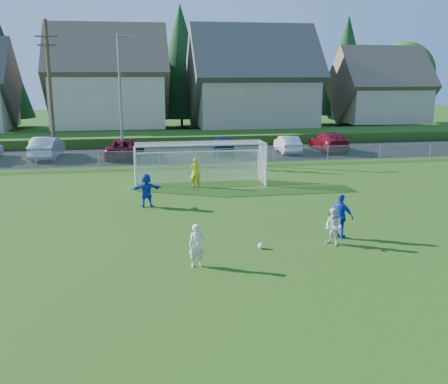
{
  "coord_description": "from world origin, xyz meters",
  "views": [
    {
      "loc": [
        -3.73,
        -13.29,
        6.41
      ],
      "look_at": [
        0.0,
        8.0,
        1.4
      ],
      "focal_mm": 42.0,
      "sensor_mm": 36.0,
      "label": 1
    }
  ],
  "objects_px": {
    "car_b": "(47,148)",
    "car_g": "(329,142)",
    "player_white_a": "(197,246)",
    "car_f": "(287,144)",
    "player_white_b": "(334,227)",
    "car_c": "(125,148)",
    "player_blue_a": "(341,216)",
    "car_e": "(223,145)",
    "soccer_goal": "(200,157)",
    "soccer_ball": "(261,246)",
    "player_blue_b": "(146,190)",
    "goalkeeper": "(195,172)"
  },
  "relations": [
    {
      "from": "car_b",
      "to": "car_g",
      "type": "bearing_deg",
      "value": -176.31
    },
    {
      "from": "player_white_a",
      "to": "car_f",
      "type": "distance_m",
      "value": 25.84
    },
    {
      "from": "player_white_b",
      "to": "car_f",
      "type": "xyz_separation_m",
      "value": [
        4.92,
        22.42,
        -0.04
      ]
    },
    {
      "from": "player_white_b",
      "to": "car_c",
      "type": "bearing_deg",
      "value": 173.39
    },
    {
      "from": "player_blue_a",
      "to": "car_b",
      "type": "xyz_separation_m",
      "value": [
        -14.24,
        22.02,
        -0.06
      ]
    },
    {
      "from": "car_c",
      "to": "car_e",
      "type": "bearing_deg",
      "value": -169.18
    },
    {
      "from": "car_b",
      "to": "soccer_goal",
      "type": "height_order",
      "value": "soccer_goal"
    },
    {
      "from": "car_c",
      "to": "car_g",
      "type": "relative_size",
      "value": 1.0
    },
    {
      "from": "soccer_ball",
      "to": "soccer_goal",
      "type": "bearing_deg",
      "value": 93.9
    },
    {
      "from": "soccer_ball",
      "to": "car_g",
      "type": "distance_m",
      "value": 25.31
    },
    {
      "from": "player_white_b",
      "to": "car_b",
      "type": "bearing_deg",
      "value": -175.33
    },
    {
      "from": "player_white_a",
      "to": "car_g",
      "type": "bearing_deg",
      "value": 61.23
    },
    {
      "from": "player_blue_b",
      "to": "car_b",
      "type": "distance_m",
      "value": 17.25
    },
    {
      "from": "car_c",
      "to": "soccer_goal",
      "type": "height_order",
      "value": "soccer_goal"
    },
    {
      "from": "soccer_ball",
      "to": "player_blue_b",
      "type": "height_order",
      "value": "player_blue_b"
    },
    {
      "from": "soccer_ball",
      "to": "car_e",
      "type": "relative_size",
      "value": 0.05
    },
    {
      "from": "soccer_ball",
      "to": "car_c",
      "type": "relative_size",
      "value": 0.04
    },
    {
      "from": "player_blue_b",
      "to": "car_f",
      "type": "height_order",
      "value": "player_blue_b"
    },
    {
      "from": "car_e",
      "to": "car_g",
      "type": "height_order",
      "value": "car_g"
    },
    {
      "from": "player_blue_b",
      "to": "player_white_a",
      "type": "bearing_deg",
      "value": 94.08
    },
    {
      "from": "soccer_goal",
      "to": "car_f",
      "type": "bearing_deg",
      "value": 52.07
    },
    {
      "from": "player_white_a",
      "to": "car_e",
      "type": "height_order",
      "value": "car_e"
    },
    {
      "from": "player_white_a",
      "to": "player_white_b",
      "type": "xyz_separation_m",
      "value": [
        5.31,
        1.3,
        -0.01
      ]
    },
    {
      "from": "goalkeeper",
      "to": "car_f",
      "type": "relative_size",
      "value": 0.41
    },
    {
      "from": "car_b",
      "to": "soccer_ball",
      "type": "bearing_deg",
      "value": 119.48
    },
    {
      "from": "soccer_ball",
      "to": "goalkeeper",
      "type": "relative_size",
      "value": 0.13
    },
    {
      "from": "car_f",
      "to": "soccer_goal",
      "type": "xyz_separation_m",
      "value": [
        -8.48,
        -10.88,
        0.95
      ]
    },
    {
      "from": "soccer_ball",
      "to": "car_e",
      "type": "distance_m",
      "value": 22.66
    },
    {
      "from": "soccer_ball",
      "to": "player_white_b",
      "type": "bearing_deg",
      "value": -1.44
    },
    {
      "from": "player_white_b",
      "to": "goalkeeper",
      "type": "distance_m",
      "value": 11.66
    },
    {
      "from": "soccer_ball",
      "to": "car_e",
      "type": "height_order",
      "value": "car_e"
    },
    {
      "from": "player_blue_b",
      "to": "soccer_goal",
      "type": "xyz_separation_m",
      "value": [
        3.18,
        4.53,
        0.81
      ]
    },
    {
      "from": "player_white_a",
      "to": "player_white_b",
      "type": "relative_size",
      "value": 1.01
    },
    {
      "from": "car_b",
      "to": "car_e",
      "type": "bearing_deg",
      "value": -177.07
    },
    {
      "from": "player_white_b",
      "to": "soccer_goal",
      "type": "height_order",
      "value": "soccer_goal"
    },
    {
      "from": "player_white_a",
      "to": "car_f",
      "type": "bearing_deg",
      "value": 67.8
    },
    {
      "from": "player_blue_a",
      "to": "car_g",
      "type": "relative_size",
      "value": 0.33
    },
    {
      "from": "car_g",
      "to": "soccer_goal",
      "type": "distance_m",
      "value": 16.46
    },
    {
      "from": "player_blue_b",
      "to": "car_f",
      "type": "distance_m",
      "value": 19.32
    },
    {
      "from": "soccer_ball",
      "to": "car_c",
      "type": "height_order",
      "value": "car_c"
    },
    {
      "from": "car_b",
      "to": "car_c",
      "type": "bearing_deg",
      "value": 177.16
    },
    {
      "from": "player_blue_b",
      "to": "goalkeeper",
      "type": "bearing_deg",
      "value": -131.26
    },
    {
      "from": "player_blue_a",
      "to": "car_e",
      "type": "bearing_deg",
      "value": -41.33
    },
    {
      "from": "player_blue_b",
      "to": "car_e",
      "type": "height_order",
      "value": "player_blue_b"
    },
    {
      "from": "car_e",
      "to": "player_blue_b",
      "type": "bearing_deg",
      "value": 75.31
    },
    {
      "from": "player_white_b",
      "to": "player_blue_b",
      "type": "height_order",
      "value": "player_blue_b"
    },
    {
      "from": "player_white_a",
      "to": "player_blue_b",
      "type": "bearing_deg",
      "value": 100.83
    },
    {
      "from": "soccer_ball",
      "to": "car_f",
      "type": "bearing_deg",
      "value": 71.01
    },
    {
      "from": "car_f",
      "to": "car_e",
      "type": "bearing_deg",
      "value": 1.54
    },
    {
      "from": "soccer_ball",
      "to": "goalkeeper",
      "type": "distance_m",
      "value": 11.01
    }
  ]
}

